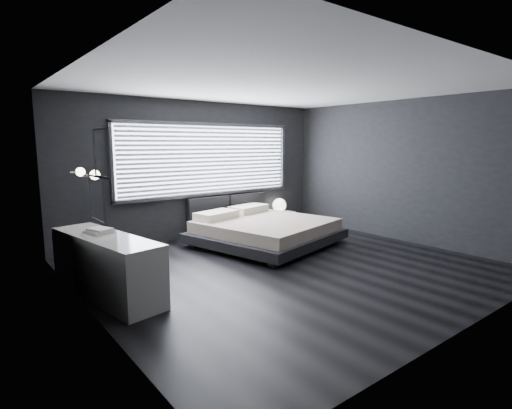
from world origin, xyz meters
TOP-DOWN VIEW (x-y plane):
  - room at (0.00, 0.00)m, footprint 6.04×6.00m
  - window at (0.20, 2.70)m, footprint 4.14×0.09m
  - headboard at (0.62, 2.64)m, footprint 1.96×0.16m
  - sconce_near at (-2.88, 0.05)m, footprint 0.18×0.11m
  - sconce_far at (-2.88, 0.65)m, footprint 0.18×0.11m
  - wall_art_upper at (-2.98, -0.55)m, footprint 0.01×0.48m
  - wall_art_lower at (-2.98, -0.30)m, footprint 0.01×0.48m
  - bed at (0.61, 1.37)m, footprint 2.88×2.80m
  - nightstand at (2.02, 2.50)m, footprint 0.59×0.50m
  - orb_lamp at (1.99, 2.51)m, footprint 0.32×0.32m
  - dresser at (-2.67, 0.54)m, footprint 0.88×2.04m
  - book_stack at (-2.68, 0.73)m, footprint 0.33×0.39m

SIDE VIEW (x-z plane):
  - nightstand at x=2.02m, z-range 0.00..0.34m
  - bed at x=0.61m, z-range -0.02..0.60m
  - dresser at x=-2.67m, z-range 0.00..0.79m
  - orb_lamp at x=1.99m, z-range 0.34..0.66m
  - headboard at x=0.62m, z-range 0.31..0.83m
  - book_stack at x=-2.68m, z-range 0.79..0.86m
  - wall_art_lower at x=-2.98m, z-range 1.14..1.62m
  - room at x=0.00m, z-range 0.00..2.80m
  - sconce_near at x=-2.88m, z-range 1.55..1.66m
  - sconce_far at x=-2.88m, z-range 1.55..1.66m
  - window at x=0.20m, z-range 0.85..2.37m
  - wall_art_upper at x=-2.98m, z-range 1.61..2.09m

